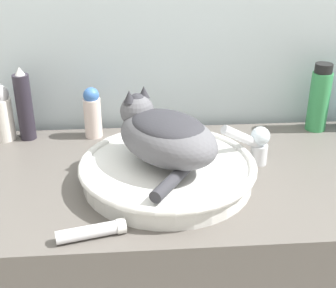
# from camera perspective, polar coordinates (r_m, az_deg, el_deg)

# --- Properties ---
(wall_back) EXTENTS (8.00, 0.05, 2.40)m
(wall_back) POSITION_cam_1_polar(r_m,az_deg,el_deg) (1.39, -0.63, 16.41)
(wall_back) COLOR silver
(wall_back) RESTS_ON ground_plane
(sink_basin) EXTENTS (0.42, 0.42, 0.06)m
(sink_basin) POSITION_cam_1_polar(r_m,az_deg,el_deg) (1.12, -0.05, -3.22)
(sink_basin) COLOR silver
(sink_basin) RESTS_ON vanity_counter
(cat) EXTENTS (0.31, 0.35, 0.15)m
(cat) POSITION_cam_1_polar(r_m,az_deg,el_deg) (1.08, -0.41, 1.23)
(cat) COLOR #56565B
(cat) RESTS_ON sink_basin
(faucet) EXTENTS (0.14, 0.07, 0.12)m
(faucet) POSITION_cam_1_polar(r_m,az_deg,el_deg) (1.21, 10.61, 0.16)
(faucet) COLOR silver
(faucet) RESTS_ON vanity_counter
(hairspray_can_black) EXTENTS (0.05, 0.05, 0.21)m
(hairspray_can_black) POSITION_cam_1_polar(r_m,az_deg,el_deg) (1.38, -17.10, 4.45)
(hairspray_can_black) COLOR #28232D
(hairspray_can_black) RESTS_ON vanity_counter
(shampoo_bottle_tall) EXTENTS (0.06, 0.06, 0.20)m
(shampoo_bottle_tall) POSITION_cam_1_polar(r_m,az_deg,el_deg) (1.45, 17.96, 5.31)
(shampoo_bottle_tall) COLOR #338C4C
(shampoo_bottle_tall) RESTS_ON vanity_counter
(deodorant_stick) EXTENTS (0.05, 0.05, 0.15)m
(deodorant_stick) POSITION_cam_1_polar(r_m,az_deg,el_deg) (1.36, -9.20, 3.82)
(deodorant_stick) COLOR silver
(deodorant_stick) RESTS_ON vanity_counter
(lotion_bottle_white) EXTENTS (0.06, 0.06, 0.16)m
(lotion_bottle_white) POSITION_cam_1_polar(r_m,az_deg,el_deg) (1.40, -19.60, 3.60)
(lotion_bottle_white) COLOR white
(lotion_bottle_white) RESTS_ON vanity_counter
(cream_tube) EXTENTS (0.14, 0.06, 0.03)m
(cream_tube) POSITION_cam_1_polar(r_m,az_deg,el_deg) (0.96, -9.21, -10.48)
(cream_tube) COLOR silver
(cream_tube) RESTS_ON vanity_counter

